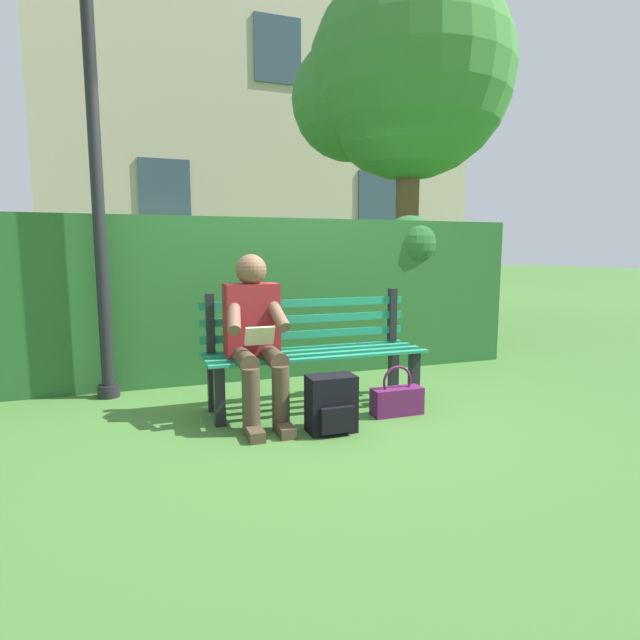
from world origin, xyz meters
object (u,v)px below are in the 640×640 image
(backpack, at_px, (331,404))
(handbag, at_px, (397,399))
(tree, at_px, (399,82))
(lamp_post, at_px, (94,136))
(person_seated, at_px, (255,333))
(park_bench, at_px, (312,349))

(backpack, height_order, handbag, backpack)
(tree, relative_size, backpack, 11.77)
(handbag, xyz_separation_m, lamp_post, (2.01, -1.20, 1.95))
(person_seated, bearing_deg, lamp_post, -42.29)
(park_bench, height_order, person_seated, person_seated)
(park_bench, bearing_deg, person_seated, 20.08)
(tree, bearing_deg, person_seated, 44.56)
(person_seated, bearing_deg, backpack, 133.15)
(lamp_post, bearing_deg, backpack, 136.34)
(person_seated, distance_m, handbag, 1.14)
(tree, bearing_deg, park_bench, 48.98)
(park_bench, distance_m, handbag, 0.74)
(person_seated, distance_m, tree, 4.13)
(handbag, bearing_deg, backpack, 16.43)
(person_seated, xyz_separation_m, tree, (-2.30, -2.27, 2.58))
(lamp_post, bearing_deg, handbag, 149.24)
(person_seated, xyz_separation_m, handbag, (-0.99, 0.26, -0.50))
(tree, xyz_separation_m, handbag, (1.31, 2.53, -3.08))
(handbag, relative_size, lamp_post, 0.11)
(backpack, bearing_deg, tree, -125.02)
(tree, bearing_deg, handbag, 62.55)
(handbag, distance_m, lamp_post, 3.04)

